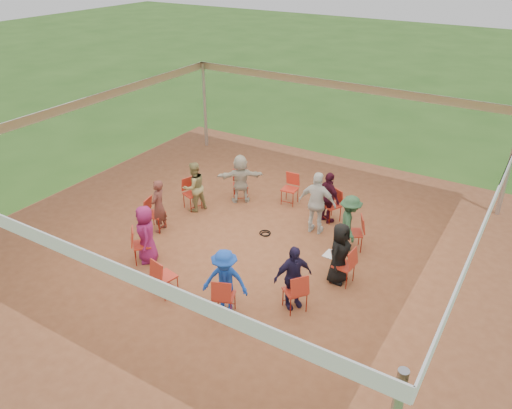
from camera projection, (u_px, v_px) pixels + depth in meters
The scene contains 26 objects.
ground at pixel (249, 246), 12.39m from camera, with size 80.00×80.00×0.00m, color #2E5A1C.
dirt_patch at pixel (249, 246), 12.39m from camera, with size 13.00×13.00×0.00m, color brown.
tent at pixel (248, 158), 11.27m from camera, with size 10.33×10.33×3.00m.
chair_0 at pixel (343, 265), 10.89m from camera, with size 0.42×0.44×0.90m, color red, non-canonical shape.
chair_1 at pixel (354, 233), 12.09m from camera, with size 0.42×0.44×0.90m, color red, non-canonical shape.
chair_2 at pixel (331, 206), 13.33m from camera, with size 0.42×0.44×0.90m, color red, non-canonical shape.
chair_3 at pixel (290, 189), 14.19m from camera, with size 0.42×0.44×0.90m, color red, non-canonical shape.
chair_4 at pixel (240, 185), 14.42m from camera, with size 0.42×0.44×0.90m, color red, non-canonical shape.
chair_5 at pixel (192, 194), 13.94m from camera, with size 0.42×0.44×0.90m, color red, non-canonical shape.
chair_6 at pixel (155, 215), 12.89m from camera, with size 0.42×0.44×0.90m, color red, non-canonical shape.
chair_7 at pixel (142, 245), 11.62m from camera, with size 0.42×0.44×0.90m, color red, non-canonical shape.
chair_8 at pixel (165, 277), 10.53m from camera, with size 0.42×0.44×0.90m, color red, non-canonical shape.
chair_9 at pixel (224, 296), 9.96m from camera, with size 0.42×0.44×0.90m, color red, non-canonical shape.
chair_10 at pixel (295, 291), 10.10m from camera, with size 0.42×0.44×0.90m, color red, non-canonical shape.
person_seated_0 at pixel (339, 253), 10.82m from camera, with size 0.70×0.39×1.43m, color black.
person_seated_1 at pixel (350, 223), 11.97m from camera, with size 0.92×0.46×1.43m, color #274C30.
person_seated_2 at pixel (328, 198), 13.14m from camera, with size 0.84×0.43×1.43m, color #3A0E1E.
person_seated_3 at pixel (241, 179), 14.19m from camera, with size 1.33×0.50×1.43m, color beige.
person_seated_4 at pixel (194, 187), 13.72m from camera, with size 0.70×0.40×1.43m, color #8D8551.
person_seated_5 at pixel (159, 206), 12.73m from camera, with size 0.52×0.34×1.43m, color #5B2D26.
person_seated_6 at pixel (146, 234), 11.52m from camera, with size 0.70×0.39×1.43m, color #7B184F.
person_seated_7 at pixel (225, 281), 9.94m from camera, with size 0.92×0.46×1.43m, color #1641B2.
person_seated_8 at pixel (293, 277), 10.07m from camera, with size 0.84×0.43×1.43m, color #1E1839.
standing_person at pixel (317, 203), 12.61m from camera, with size 0.98×0.50×1.68m, color silver.
cable_coil at pixel (265, 233), 12.90m from camera, with size 0.38×0.38×0.03m.
laptop at pixel (333, 253), 10.92m from camera, with size 0.30×0.36×0.24m.
Camera 1 is at (5.62, -8.80, 6.76)m, focal length 35.00 mm.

